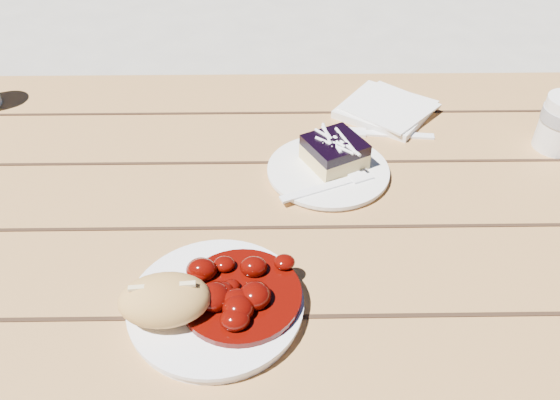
{
  "coord_description": "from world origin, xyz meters",
  "views": [
    {
      "loc": [
        -0.12,
        -0.66,
        1.28
      ],
      "look_at": [
        -0.11,
        -0.09,
        0.81
      ],
      "focal_mm": 35.0,
      "sensor_mm": 36.0,
      "label": 1
    }
  ],
  "objects_px": {
    "bread_roll": "(165,300)",
    "dessert_plate": "(328,171)",
    "picnic_table": "(343,264)",
    "blueberry_cake": "(334,152)",
    "main_plate": "(216,306)"
  },
  "relations": [
    {
      "from": "bread_roll",
      "to": "dessert_plate",
      "type": "height_order",
      "value": "bread_roll"
    },
    {
      "from": "picnic_table",
      "to": "dessert_plate",
      "type": "distance_m",
      "value": 0.18
    },
    {
      "from": "main_plate",
      "to": "dessert_plate",
      "type": "xyz_separation_m",
      "value": [
        0.16,
        0.28,
        -0.0
      ]
    },
    {
      "from": "main_plate",
      "to": "bread_roll",
      "type": "height_order",
      "value": "bread_roll"
    },
    {
      "from": "main_plate",
      "to": "dessert_plate",
      "type": "relative_size",
      "value": 1.09
    },
    {
      "from": "blueberry_cake",
      "to": "dessert_plate",
      "type": "bearing_deg",
      "value": -151.58
    },
    {
      "from": "blueberry_cake",
      "to": "main_plate",
      "type": "bearing_deg",
      "value": -148.06
    },
    {
      "from": "picnic_table",
      "to": "main_plate",
      "type": "relative_size",
      "value": 9.64
    },
    {
      "from": "dessert_plate",
      "to": "blueberry_cake",
      "type": "bearing_deg",
      "value": 56.31
    },
    {
      "from": "main_plate",
      "to": "bread_roll",
      "type": "xyz_separation_m",
      "value": [
        -0.05,
        -0.02,
        0.04
      ]
    },
    {
      "from": "picnic_table",
      "to": "blueberry_cake",
      "type": "relative_size",
      "value": 17.86
    },
    {
      "from": "main_plate",
      "to": "blueberry_cake",
      "type": "relative_size",
      "value": 1.85
    },
    {
      "from": "main_plate",
      "to": "picnic_table",
      "type": "bearing_deg",
      "value": 50.14
    },
    {
      "from": "main_plate",
      "to": "blueberry_cake",
      "type": "distance_m",
      "value": 0.34
    },
    {
      "from": "bread_roll",
      "to": "blueberry_cake",
      "type": "bearing_deg",
      "value": 54.21
    }
  ]
}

